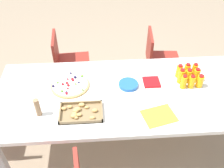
{
  "coord_description": "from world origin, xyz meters",
  "views": [
    {
      "loc": [
        0.22,
        1.65,
        2.29
      ],
      "look_at": [
        0.1,
        -0.1,
        0.75
      ],
      "focal_mm": 40.53,
      "sensor_mm": 36.0,
      "label": 1
    }
  ],
  "objects_px": {
    "juice_bottle_1": "(187,71)",
    "paper_folder": "(159,116)",
    "juice_bottle_0": "(194,70)",
    "juice_bottle_3": "(196,75)",
    "napkin_stack": "(151,82)",
    "fruit_pizza": "(70,85)",
    "cardboard_tube": "(38,108)",
    "snack_tray": "(80,112)",
    "juice_bottle_8": "(184,82)",
    "party_table": "(123,97)",
    "chair_near_left": "(158,58)",
    "plate_stack": "(128,85)",
    "juice_bottle_2": "(179,71)",
    "juice_bottle_4": "(188,76)",
    "juice_bottle_5": "(181,76)",
    "chair_near_right": "(67,60)",
    "juice_bottle_6": "(200,81)",
    "juice_bottle_7": "(192,82)"
  },
  "relations": [
    {
      "from": "juice_bottle_0",
      "to": "snack_tray",
      "type": "xyz_separation_m",
      "value": [
        1.07,
        0.41,
        -0.06
      ]
    },
    {
      "from": "juice_bottle_5",
      "to": "napkin_stack",
      "type": "distance_m",
      "value": 0.28
    },
    {
      "from": "fruit_pizza",
      "to": "cardboard_tube",
      "type": "distance_m",
      "value": 0.42
    },
    {
      "from": "juice_bottle_4",
      "to": "juice_bottle_5",
      "type": "relative_size",
      "value": 0.92
    },
    {
      "from": "paper_folder",
      "to": "chair_near_right",
      "type": "bearing_deg",
      "value": -53.76
    },
    {
      "from": "chair_near_right",
      "to": "juice_bottle_3",
      "type": "xyz_separation_m",
      "value": [
        -1.28,
        0.74,
        0.3
      ]
    },
    {
      "from": "juice_bottle_3",
      "to": "juice_bottle_4",
      "type": "height_order",
      "value": "juice_bottle_3"
    },
    {
      "from": "juice_bottle_2",
      "to": "juice_bottle_6",
      "type": "height_order",
      "value": "juice_bottle_2"
    },
    {
      "from": "juice_bottle_0",
      "to": "napkin_stack",
      "type": "bearing_deg",
      "value": 9.3
    },
    {
      "from": "juice_bottle_4",
      "to": "juice_bottle_7",
      "type": "bearing_deg",
      "value": 93.2
    },
    {
      "from": "juice_bottle_5",
      "to": "juice_bottle_3",
      "type": "bearing_deg",
      "value": -178.08
    },
    {
      "from": "juice_bottle_2",
      "to": "plate_stack",
      "type": "distance_m",
      "value": 0.51
    },
    {
      "from": "cardboard_tube",
      "to": "fruit_pizza",
      "type": "bearing_deg",
      "value": -124.4
    },
    {
      "from": "party_table",
      "to": "juice_bottle_4",
      "type": "relative_size",
      "value": 16.83
    },
    {
      "from": "juice_bottle_8",
      "to": "snack_tray",
      "type": "distance_m",
      "value": 0.96
    },
    {
      "from": "juice_bottle_3",
      "to": "juice_bottle_6",
      "type": "height_order",
      "value": "juice_bottle_3"
    },
    {
      "from": "juice_bottle_0",
      "to": "fruit_pizza",
      "type": "relative_size",
      "value": 0.43
    },
    {
      "from": "juice_bottle_4",
      "to": "juice_bottle_8",
      "type": "relative_size",
      "value": 0.98
    },
    {
      "from": "juice_bottle_5",
      "to": "juice_bottle_6",
      "type": "relative_size",
      "value": 1.14
    },
    {
      "from": "juice_bottle_0",
      "to": "juice_bottle_3",
      "type": "relative_size",
      "value": 1.04
    },
    {
      "from": "chair_near_right",
      "to": "juice_bottle_6",
      "type": "bearing_deg",
      "value": 54.17
    },
    {
      "from": "chair_near_left",
      "to": "juice_bottle_3",
      "type": "height_order",
      "value": "juice_bottle_3"
    },
    {
      "from": "juice_bottle_8",
      "to": "fruit_pizza",
      "type": "relative_size",
      "value": 0.4
    },
    {
      "from": "juice_bottle_1",
      "to": "cardboard_tube",
      "type": "height_order",
      "value": "cardboard_tube"
    },
    {
      "from": "party_table",
      "to": "napkin_stack",
      "type": "bearing_deg",
      "value": -157.86
    },
    {
      "from": "juice_bottle_0",
      "to": "snack_tray",
      "type": "distance_m",
      "value": 1.15
    },
    {
      "from": "juice_bottle_1",
      "to": "paper_folder",
      "type": "bearing_deg",
      "value": 53.26
    },
    {
      "from": "chair_near_left",
      "to": "juice_bottle_2",
      "type": "bearing_deg",
      "value": 8.3
    },
    {
      "from": "party_table",
      "to": "plate_stack",
      "type": "bearing_deg",
      "value": -121.99
    },
    {
      "from": "juice_bottle_8",
      "to": "paper_folder",
      "type": "bearing_deg",
      "value": 48.97
    },
    {
      "from": "juice_bottle_2",
      "to": "paper_folder",
      "type": "height_order",
      "value": "juice_bottle_2"
    },
    {
      "from": "juice_bottle_0",
      "to": "juice_bottle_1",
      "type": "height_order",
      "value": "same"
    },
    {
      "from": "party_table",
      "to": "juice_bottle_5",
      "type": "relative_size",
      "value": 15.45
    },
    {
      "from": "chair_near_right",
      "to": "juice_bottle_8",
      "type": "height_order",
      "value": "juice_bottle_8"
    },
    {
      "from": "snack_tray",
      "to": "paper_folder",
      "type": "distance_m",
      "value": 0.64
    },
    {
      "from": "juice_bottle_6",
      "to": "napkin_stack",
      "type": "height_order",
      "value": "juice_bottle_6"
    },
    {
      "from": "juice_bottle_0",
      "to": "juice_bottle_7",
      "type": "height_order",
      "value": "juice_bottle_0"
    },
    {
      "from": "juice_bottle_2",
      "to": "juice_bottle_8",
      "type": "height_order",
      "value": "juice_bottle_8"
    },
    {
      "from": "juice_bottle_0",
      "to": "plate_stack",
      "type": "height_order",
      "value": "juice_bottle_0"
    },
    {
      "from": "chair_near_left",
      "to": "juice_bottle_8",
      "type": "xyz_separation_m",
      "value": [
        -0.03,
        0.8,
        0.3
      ]
    },
    {
      "from": "juice_bottle_8",
      "to": "paper_folder",
      "type": "distance_m",
      "value": 0.44
    },
    {
      "from": "plate_stack",
      "to": "cardboard_tube",
      "type": "xyz_separation_m",
      "value": [
        0.77,
        0.3,
        0.07
      ]
    },
    {
      "from": "juice_bottle_5",
      "to": "cardboard_tube",
      "type": "height_order",
      "value": "cardboard_tube"
    },
    {
      "from": "juice_bottle_0",
      "to": "juice_bottle_2",
      "type": "relative_size",
      "value": 1.13
    },
    {
      "from": "paper_folder",
      "to": "plate_stack",
      "type": "bearing_deg",
      "value": -61.94
    },
    {
      "from": "juice_bottle_2",
      "to": "juice_bottle_7",
      "type": "relative_size",
      "value": 1.01
    },
    {
      "from": "juice_bottle_1",
      "to": "juice_bottle_2",
      "type": "xyz_separation_m",
      "value": [
        0.07,
        -0.01,
        -0.01
      ]
    },
    {
      "from": "plate_stack",
      "to": "paper_folder",
      "type": "bearing_deg",
      "value": 118.06
    },
    {
      "from": "chair_near_right",
      "to": "cardboard_tube",
      "type": "distance_m",
      "value": 1.13
    },
    {
      "from": "party_table",
      "to": "cardboard_tube",
      "type": "height_order",
      "value": "cardboard_tube"
    }
  ]
}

